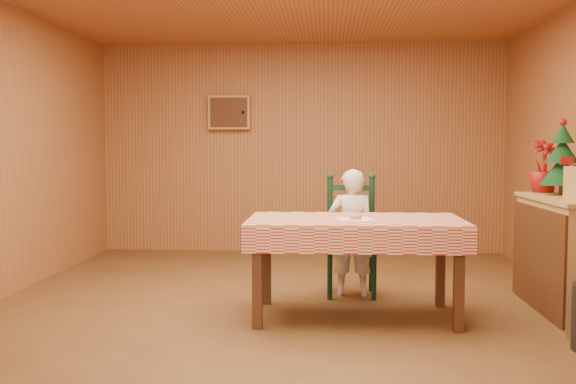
% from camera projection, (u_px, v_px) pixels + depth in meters
% --- Properties ---
extents(ground, '(6.00, 6.00, 0.00)m').
position_uv_depth(ground, '(286.00, 312.00, 5.13)').
color(ground, brown).
rests_on(ground, ground).
extents(cabin_walls, '(5.10, 6.05, 2.65)m').
position_uv_depth(cabin_walls, '(290.00, 88.00, 5.53)').
color(cabin_walls, '#AB6D3D').
rests_on(cabin_walls, ground).
extents(dining_table, '(1.66, 0.96, 0.77)m').
position_uv_depth(dining_table, '(355.00, 229.00, 4.94)').
color(dining_table, '#502B15').
rests_on(dining_table, ground).
extents(ladder_chair, '(0.44, 0.40, 1.08)m').
position_uv_depth(ladder_chair, '(351.00, 238.00, 5.73)').
color(ladder_chair, black).
rests_on(ladder_chair, ground).
extents(seated_child, '(0.41, 0.27, 1.12)m').
position_uv_depth(seated_child, '(351.00, 233.00, 5.67)').
color(seated_child, white).
rests_on(seated_child, ground).
extents(napkin, '(0.31, 0.31, 0.00)m').
position_uv_depth(napkin, '(356.00, 219.00, 4.88)').
color(napkin, white).
rests_on(napkin, dining_table).
extents(donut, '(0.12, 0.12, 0.03)m').
position_uv_depth(donut, '(356.00, 217.00, 4.88)').
color(donut, '#D28E4B').
rests_on(donut, napkin).
extents(shelf_unit, '(0.54, 1.24, 0.93)m').
position_uv_depth(shelf_unit, '(570.00, 257.00, 4.99)').
color(shelf_unit, tan).
rests_on(shelf_unit, ground).
extents(christmas_tree, '(0.34, 0.34, 0.62)m').
position_uv_depth(christmas_tree, '(562.00, 160.00, 5.19)').
color(christmas_tree, '#502B15').
rests_on(christmas_tree, shelf_unit).
extents(flower_arrangement, '(0.32, 0.32, 0.45)m').
position_uv_depth(flower_arrangement, '(543.00, 166.00, 5.49)').
color(flower_arrangement, maroon).
rests_on(flower_arrangement, shelf_unit).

